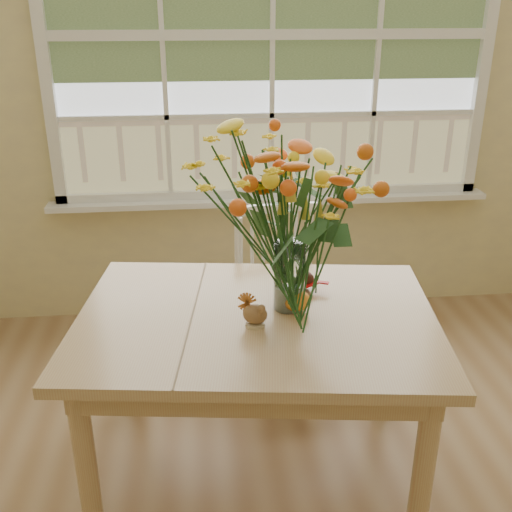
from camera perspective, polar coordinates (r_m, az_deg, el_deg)
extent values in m
cube|color=beige|center=(3.25, 1.46, 16.85)|extent=(4.00, 0.02, 2.70)
cube|color=silver|center=(3.22, 1.53, 20.36)|extent=(2.20, 0.00, 1.60)
cube|color=white|center=(3.32, 1.50, 5.32)|extent=(2.42, 0.12, 0.03)
cube|color=tan|center=(2.14, 0.06, -6.14)|extent=(1.38, 1.06, 0.04)
cube|color=tan|center=(2.17, 0.06, -7.75)|extent=(1.24, 0.93, 0.10)
cylinder|color=tan|center=(2.13, -15.87, -18.57)|extent=(0.07, 0.07, 0.64)
cylinder|color=tan|center=(2.69, -11.53, -8.40)|extent=(0.07, 0.07, 0.64)
cylinder|color=tan|center=(2.10, 15.65, -19.14)|extent=(0.07, 0.07, 0.64)
cylinder|color=tan|center=(2.67, 12.16, -8.72)|extent=(0.07, 0.07, 0.64)
cube|color=white|center=(2.77, 2.50, -5.06)|extent=(0.43, 0.42, 0.05)
cube|color=white|center=(2.81, 1.73, 0.30)|extent=(0.39, 0.09, 0.44)
cylinder|color=white|center=(2.73, 0.19, -10.64)|extent=(0.03, 0.03, 0.38)
cylinder|color=white|center=(2.96, -1.15, -7.70)|extent=(0.03, 0.03, 0.38)
cylinder|color=white|center=(2.80, 6.22, -9.77)|extent=(0.03, 0.03, 0.38)
cylinder|color=white|center=(3.03, 4.42, -6.98)|extent=(0.03, 0.03, 0.38)
cylinder|color=white|center=(2.13, 3.19, -1.89)|extent=(0.11, 0.11, 0.25)
ellipsoid|color=orange|center=(2.15, 3.89, -4.32)|extent=(0.10, 0.10, 0.08)
cylinder|color=#CCB78C|center=(2.06, -0.10, -6.49)|extent=(0.07, 0.07, 0.01)
ellipsoid|color=brown|center=(2.04, -0.10, -5.55)|extent=(0.10, 0.09, 0.07)
ellipsoid|color=#38160F|center=(2.31, 4.60, -2.34)|extent=(0.08, 0.08, 0.07)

